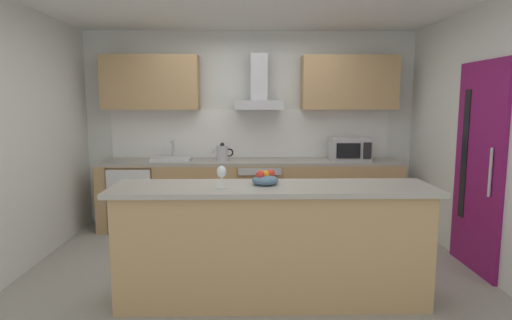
% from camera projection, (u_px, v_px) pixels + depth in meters
% --- Properties ---
extents(ground, '(5.45, 4.41, 0.02)m').
position_uv_depth(ground, '(252.00, 267.00, 4.36)').
color(ground, gray).
extents(ceiling, '(5.45, 4.41, 0.02)m').
position_uv_depth(ceiling, '(251.00, 0.00, 4.00)').
color(ceiling, white).
extents(wall_back, '(5.45, 0.12, 2.60)m').
position_uv_depth(wall_back, '(250.00, 128.00, 5.93)').
color(wall_back, silver).
rests_on(wall_back, ground).
extents(wall_left, '(0.12, 4.41, 2.60)m').
position_uv_depth(wall_left, '(16.00, 139.00, 4.13)').
color(wall_left, silver).
rests_on(wall_left, ground).
extents(wall_right, '(0.12, 4.41, 2.60)m').
position_uv_depth(wall_right, '(482.00, 139.00, 4.22)').
color(wall_right, silver).
rests_on(wall_right, ground).
extents(backsplash_tile, '(3.78, 0.02, 0.66)m').
position_uv_depth(backsplash_tile, '(250.00, 133.00, 5.87)').
color(backsplash_tile, white).
extents(counter_back, '(3.91, 0.60, 0.90)m').
position_uv_depth(counter_back, '(251.00, 194.00, 5.67)').
color(counter_back, tan).
rests_on(counter_back, ground).
extents(counter_island, '(2.61, 0.64, 0.99)m').
position_uv_depth(counter_island, '(273.00, 244.00, 3.53)').
color(counter_island, tan).
rests_on(counter_island, ground).
extents(upper_cabinets, '(3.86, 0.32, 0.70)m').
position_uv_depth(upper_cabinets, '(250.00, 83.00, 5.62)').
color(upper_cabinets, tan).
extents(side_door, '(0.08, 0.85, 2.05)m').
position_uv_depth(side_door, '(478.00, 167.00, 4.16)').
color(side_door, '#7A1456').
rests_on(side_door, ground).
extents(oven, '(0.60, 0.62, 0.80)m').
position_uv_depth(oven, '(259.00, 193.00, 5.64)').
color(oven, slate).
rests_on(oven, ground).
extents(refrigerator, '(0.58, 0.60, 0.85)m').
position_uv_depth(refrigerator, '(135.00, 197.00, 5.61)').
color(refrigerator, white).
rests_on(refrigerator, ground).
extents(microwave, '(0.50, 0.38, 0.30)m').
position_uv_depth(microwave, '(350.00, 149.00, 5.56)').
color(microwave, '#B7BABC').
rests_on(microwave, counter_back).
extents(sink, '(0.50, 0.40, 0.26)m').
position_uv_depth(sink, '(172.00, 158.00, 5.57)').
color(sink, silver).
rests_on(sink, counter_back).
extents(kettle, '(0.29, 0.15, 0.24)m').
position_uv_depth(kettle, '(222.00, 153.00, 5.52)').
color(kettle, '#B7BABC').
rests_on(kettle, counter_back).
extents(range_hood, '(0.62, 0.45, 0.72)m').
position_uv_depth(range_hood, '(259.00, 92.00, 5.59)').
color(range_hood, '#B7BABC').
extents(wine_glass, '(0.08, 0.08, 0.18)m').
position_uv_depth(wine_glass, '(222.00, 173.00, 3.36)').
color(wine_glass, silver).
rests_on(wine_glass, counter_island).
extents(fruit_bowl, '(0.22, 0.22, 0.13)m').
position_uv_depth(fruit_bowl, '(265.00, 179.00, 3.52)').
color(fruit_bowl, slate).
rests_on(fruit_bowl, counter_island).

